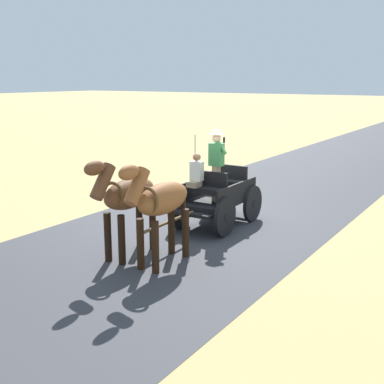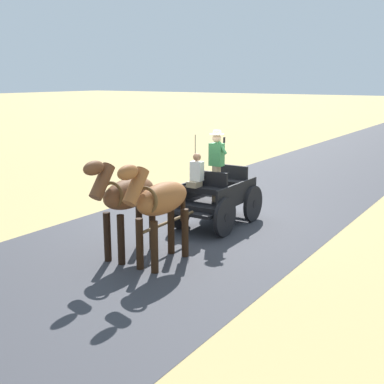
% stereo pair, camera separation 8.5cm
% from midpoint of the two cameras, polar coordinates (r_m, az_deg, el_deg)
% --- Properties ---
extents(ground_plane, '(200.00, 200.00, 0.00)m').
position_cam_midpoint_polar(ground_plane, '(13.46, 2.02, -3.30)').
color(ground_plane, tan).
extents(road_surface, '(6.36, 160.00, 0.01)m').
position_cam_midpoint_polar(road_surface, '(13.45, 2.02, -3.28)').
color(road_surface, '#38383D').
rests_on(road_surface, ground).
extents(horse_drawn_carriage, '(1.44, 4.50, 2.50)m').
position_cam_midpoint_polar(horse_drawn_carriage, '(12.86, 2.53, -0.30)').
color(horse_drawn_carriage, black).
rests_on(horse_drawn_carriage, ground).
extents(horse_near_side, '(0.58, 2.13, 2.21)m').
position_cam_midpoint_polar(horse_near_side, '(10.04, -3.90, -1.12)').
color(horse_near_side, brown).
rests_on(horse_near_side, ground).
extents(horse_off_side, '(0.62, 2.13, 2.21)m').
position_cam_midpoint_polar(horse_off_side, '(10.56, -7.68, -0.51)').
color(horse_off_side, brown).
rests_on(horse_off_side, ground).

